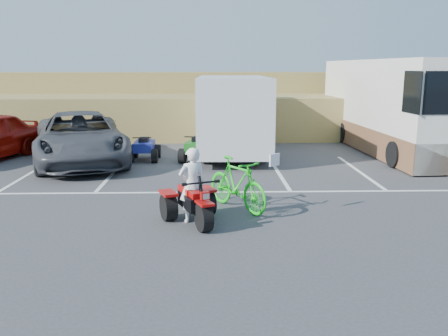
{
  "coord_description": "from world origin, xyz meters",
  "views": [
    {
      "loc": [
        0.5,
        -10.26,
        3.39
      ],
      "look_at": [
        0.81,
        0.93,
        1.0
      ],
      "focal_mm": 38.0,
      "sensor_mm": 36.0,
      "label": 1
    }
  ],
  "objects_px": {
    "green_dirt_bike": "(237,184)",
    "quad_atv_blue": "(145,160)",
    "red_trike_atv": "(195,223)",
    "cargo_trailer": "(232,113)",
    "grey_pickup": "(80,138)",
    "rv_motorhome": "(389,112)",
    "rider": "(192,185)",
    "quad_atv_green": "(198,161)"
  },
  "relations": [
    {
      "from": "red_trike_atv",
      "to": "rv_motorhome",
      "type": "bearing_deg",
      "value": 28.69
    },
    {
      "from": "rv_motorhome",
      "to": "cargo_trailer",
      "type": "bearing_deg",
      "value": -175.45
    },
    {
      "from": "red_trike_atv",
      "to": "green_dirt_bike",
      "type": "distance_m",
      "value": 1.57
    },
    {
      "from": "green_dirt_bike",
      "to": "rider",
      "type": "bearing_deg",
      "value": -174.62
    },
    {
      "from": "green_dirt_bike",
      "to": "grey_pickup",
      "type": "relative_size",
      "value": 0.32
    },
    {
      "from": "red_trike_atv",
      "to": "green_dirt_bike",
      "type": "bearing_deg",
      "value": 24.78
    },
    {
      "from": "cargo_trailer",
      "to": "rider",
      "type": "bearing_deg",
      "value": -97.84
    },
    {
      "from": "rider",
      "to": "rv_motorhome",
      "type": "bearing_deg",
      "value": -151.94
    },
    {
      "from": "cargo_trailer",
      "to": "green_dirt_bike",
      "type": "bearing_deg",
      "value": -90.98
    },
    {
      "from": "quad_atv_green",
      "to": "quad_atv_blue",
      "type": "bearing_deg",
      "value": -174.0
    },
    {
      "from": "red_trike_atv",
      "to": "quad_atv_blue",
      "type": "height_order",
      "value": "red_trike_atv"
    },
    {
      "from": "quad_atv_blue",
      "to": "quad_atv_green",
      "type": "distance_m",
      "value": 2.0
    },
    {
      "from": "green_dirt_bike",
      "to": "quad_atv_green",
      "type": "xyz_separation_m",
      "value": [
        -1.1,
        6.11,
        -0.64
      ]
    },
    {
      "from": "cargo_trailer",
      "to": "red_trike_atv",
      "type": "bearing_deg",
      "value": -97.33
    },
    {
      "from": "rider",
      "to": "quad_atv_blue",
      "type": "distance_m",
      "value": 7.54
    },
    {
      "from": "rider",
      "to": "red_trike_atv",
      "type": "bearing_deg",
      "value": 90.0
    },
    {
      "from": "grey_pickup",
      "to": "quad_atv_green",
      "type": "distance_m",
      "value": 4.32
    },
    {
      "from": "rv_motorhome",
      "to": "grey_pickup",
      "type": "bearing_deg",
      "value": -171.47
    },
    {
      "from": "quad_atv_blue",
      "to": "quad_atv_green",
      "type": "relative_size",
      "value": 0.95
    },
    {
      "from": "red_trike_atv",
      "to": "cargo_trailer",
      "type": "bearing_deg",
      "value": 60.12
    },
    {
      "from": "red_trike_atv",
      "to": "rv_motorhome",
      "type": "height_order",
      "value": "rv_motorhome"
    },
    {
      "from": "red_trike_atv",
      "to": "cargo_trailer",
      "type": "height_order",
      "value": "cargo_trailer"
    },
    {
      "from": "red_trike_atv",
      "to": "grey_pickup",
      "type": "bearing_deg",
      "value": 100.12
    },
    {
      "from": "green_dirt_bike",
      "to": "quad_atv_green",
      "type": "height_order",
      "value": "green_dirt_bike"
    },
    {
      "from": "green_dirt_bike",
      "to": "rv_motorhome",
      "type": "xyz_separation_m",
      "value": [
        6.73,
        8.31,
        0.94
      ]
    },
    {
      "from": "rv_motorhome",
      "to": "quad_atv_blue",
      "type": "height_order",
      "value": "rv_motorhome"
    },
    {
      "from": "cargo_trailer",
      "to": "quad_atv_blue",
      "type": "relative_size",
      "value": 4.49
    },
    {
      "from": "grey_pickup",
      "to": "cargo_trailer",
      "type": "relative_size",
      "value": 1.0
    },
    {
      "from": "grey_pickup",
      "to": "rv_motorhome",
      "type": "bearing_deg",
      "value": -6.04
    },
    {
      "from": "green_dirt_bike",
      "to": "quad_atv_blue",
      "type": "distance_m",
      "value": 7.06
    },
    {
      "from": "green_dirt_bike",
      "to": "red_trike_atv",
      "type": "bearing_deg",
      "value": -168.94
    },
    {
      "from": "quad_atv_blue",
      "to": "rv_motorhome",
      "type": "bearing_deg",
      "value": 11.49
    },
    {
      "from": "grey_pickup",
      "to": "cargo_trailer",
      "type": "bearing_deg",
      "value": -1.51
    },
    {
      "from": "cargo_trailer",
      "to": "grey_pickup",
      "type": "bearing_deg",
      "value": -163.47
    },
    {
      "from": "cargo_trailer",
      "to": "quad_atv_green",
      "type": "xyz_separation_m",
      "value": [
        -1.32,
        -1.37,
        -1.64
      ]
    },
    {
      "from": "rv_motorhome",
      "to": "quad_atv_green",
      "type": "distance_m",
      "value": 8.28
    },
    {
      "from": "rider",
      "to": "quad_atv_green",
      "type": "relative_size",
      "value": 1.1
    },
    {
      "from": "red_trike_atv",
      "to": "quad_atv_green",
      "type": "distance_m",
      "value": 7.15
    },
    {
      "from": "red_trike_atv",
      "to": "rider",
      "type": "distance_m",
      "value": 0.85
    },
    {
      "from": "grey_pickup",
      "to": "quad_atv_green",
      "type": "xyz_separation_m",
      "value": [
        4.22,
        0.2,
        -0.91
      ]
    },
    {
      "from": "green_dirt_bike",
      "to": "grey_pickup",
      "type": "xyz_separation_m",
      "value": [
        -5.32,
        5.91,
        0.27
      ]
    },
    {
      "from": "green_dirt_bike",
      "to": "rv_motorhome",
      "type": "distance_m",
      "value": 10.73
    }
  ]
}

